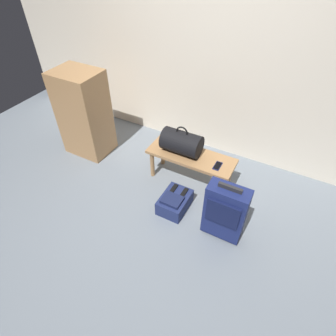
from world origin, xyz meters
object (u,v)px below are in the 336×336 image
(cell_phone, at_px, (218,166))
(backpack_navy, at_px, (175,202))
(duffel_bag_black, at_px, (182,142))
(suitcase_upright_navy, at_px, (225,212))
(bench, at_px, (191,159))
(side_cabinet, at_px, (84,114))

(cell_phone, distance_m, backpack_navy, 0.60)
(cell_phone, relative_size, backpack_navy, 0.38)
(duffel_bag_black, xyz_separation_m, cell_phone, (0.45, -0.04, -0.13))
(suitcase_upright_navy, distance_m, backpack_navy, 0.63)
(bench, xyz_separation_m, backpack_navy, (0.04, -0.46, -0.25))
(cell_phone, distance_m, suitcase_upright_navy, 0.59)
(backpack_navy, distance_m, side_cabinet, 1.61)
(bench, xyz_separation_m, suitcase_upright_navy, (0.60, -0.55, 0.02))
(bench, bearing_deg, backpack_navy, -85.61)
(cell_phone, height_order, backpack_navy, cell_phone)
(cell_phone, height_order, side_cabinet, side_cabinet)
(suitcase_upright_navy, bearing_deg, backpack_navy, 171.06)
(bench, relative_size, cell_phone, 6.94)
(duffel_bag_black, distance_m, cell_phone, 0.47)
(bench, distance_m, duffel_bag_black, 0.23)
(suitcase_upright_navy, relative_size, backpack_navy, 1.82)
(bench, bearing_deg, suitcase_upright_navy, -42.53)
(suitcase_upright_navy, height_order, backpack_navy, suitcase_upright_navy)
(bench, bearing_deg, cell_phone, -6.56)
(duffel_bag_black, bearing_deg, suitcase_upright_navy, -37.25)
(duffel_bag_black, xyz_separation_m, suitcase_upright_navy, (0.73, -0.55, -0.18))
(suitcase_upright_navy, bearing_deg, side_cabinet, 166.71)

